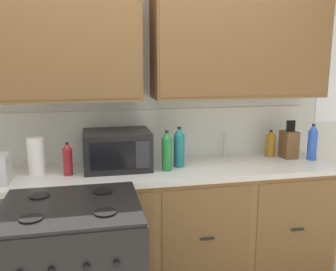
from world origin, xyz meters
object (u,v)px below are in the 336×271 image
Objects in this scene: paper_towel_roll at (36,156)px; bottle_blue at (312,142)px; bottle_green at (167,151)px; knife_block at (289,144)px; microwave at (117,150)px; bottle_amber at (270,144)px; bottle_red at (68,159)px; bottle_teal at (179,147)px.

paper_towel_roll is 0.89× the size of bottle_blue.
knife_block is at bearing 7.90° from bottle_green.
bottle_amber is at bearing 3.99° from microwave.
knife_block is 0.18m from bottle_blue.
bottle_red is (0.22, -0.07, -0.02)m from paper_towel_roll.
bottle_teal is (1.02, -0.02, 0.02)m from paper_towel_roll.
microwave is 1.55× the size of knife_block.
bottle_amber is (0.81, 0.13, -0.04)m from bottle_teal.
knife_block is (1.39, 0.02, -0.02)m from microwave.
bottle_blue reaches higher than bottle_amber.
paper_towel_roll is 0.91m from bottle_green.
knife_block is at bearing -26.39° from bottle_amber.
knife_block reaches higher than bottle_red.
bottle_teal reaches higher than paper_towel_roll.
microwave reaches higher than bottle_amber.
bottle_green reaches higher than paper_towel_roll.
bottle_amber is at bearing 150.14° from bottle_blue.
microwave is 0.36m from bottle_red.
bottle_red is (-0.35, -0.10, -0.03)m from microwave.
microwave is 0.56m from paper_towel_roll.
microwave is at bearing -176.01° from bottle_amber.
knife_block is 1.33× the size of bottle_red.
paper_towel_roll is 0.23m from bottle_red.
bottle_blue is (1.54, -0.07, 0.00)m from microwave.
knife_block is at bearing 3.93° from bottle_red.
paper_towel_roll is at bearing 173.88° from bottle_green.
bottle_blue is (2.11, -0.05, 0.01)m from paper_towel_roll.
bottle_blue is at bearing -2.69° from microwave.
microwave is 0.37m from bottle_green.
paper_towel_roll is at bearing -177.50° from microwave.
bottle_red is 1.05× the size of bottle_amber.
paper_towel_roll reaches higher than bottle_red.
bottle_red is (-1.74, -0.12, -0.00)m from knife_block.
microwave is 1.64× the size of bottle_green.
microwave is 0.46m from bottle_teal.
bottle_teal is at bearing 35.66° from bottle_green.
knife_block is 1.19× the size of paper_towel_roll.
microwave is 1.85× the size of paper_towel_roll.
bottle_teal is 0.81m from bottle_red.
bottle_blue reaches higher than microwave.
paper_towel_roll reaches higher than bottle_amber.
microwave is 1.59× the size of bottle_teal.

